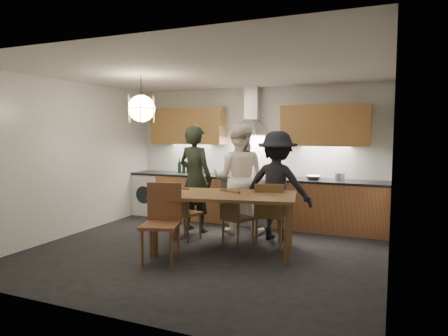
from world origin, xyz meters
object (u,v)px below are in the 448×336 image
at_px(chair_front, 162,217).
at_px(mixing_bowl, 313,177).
at_px(person_mid, 239,178).
at_px(wine_bottles, 190,166).
at_px(dining_table, 225,200).
at_px(person_left, 195,179).
at_px(person_right, 277,186).
at_px(stock_pot, 339,177).
at_px(chair_back_left, 183,209).

height_order(chair_front, mixing_bowl, chair_front).
distance_m(person_mid, wine_bottles, 1.58).
xyz_separation_m(dining_table, person_left, (-0.95, 0.90, 0.17)).
distance_m(person_left, person_right, 1.46).
bearing_deg(stock_pot, dining_table, -126.82).
relative_size(mixing_bowl, wine_bottles, 0.52).
bearing_deg(wine_bottles, person_left, -58.07).
bearing_deg(stock_pot, person_mid, -155.10).
bearing_deg(dining_table, person_right, 49.99).
relative_size(dining_table, wine_bottles, 3.75).
relative_size(chair_back_left, person_right, 0.50).
bearing_deg(dining_table, person_left, 125.12).
bearing_deg(chair_back_left, wine_bottles, -55.65).
bearing_deg(mixing_bowl, chair_back_left, -138.68).
distance_m(chair_front, wine_bottles, 2.84).
relative_size(dining_table, chair_front, 2.06).
bearing_deg(dining_table, person_mid, 89.50).
distance_m(dining_table, stock_pot, 2.32).
relative_size(chair_back_left, person_left, 0.48).
xyz_separation_m(mixing_bowl, stock_pot, (0.45, 0.03, 0.03)).
xyz_separation_m(person_right, stock_pot, (0.87, 0.91, 0.08)).
height_order(chair_front, person_right, person_right).
relative_size(chair_back_left, chair_front, 0.84).
bearing_deg(mixing_bowl, dining_table, -117.30).
height_order(chair_back_left, person_left, person_left).
distance_m(mixing_bowl, stock_pot, 0.45).
bearing_deg(chair_back_left, mixing_bowl, -128.15).
xyz_separation_m(chair_front, stock_pot, (2.00, 2.58, 0.36)).
xyz_separation_m(mixing_bowl, wine_bottles, (-2.51, 0.09, 0.11)).
distance_m(chair_front, person_right, 2.04).
height_order(stock_pot, wine_bottles, wine_bottles).
xyz_separation_m(dining_table, person_right, (0.52, 0.94, 0.13)).
height_order(dining_table, mixing_bowl, mixing_bowl).
bearing_deg(chair_front, person_right, 39.47).
relative_size(person_left, stock_pot, 10.45).
distance_m(chair_front, mixing_bowl, 3.01).
height_order(chair_front, person_left, person_left).
distance_m(chair_front, person_left, 1.70).
height_order(chair_back_left, person_right, person_right).
bearing_deg(mixing_bowl, person_mid, -148.26).
xyz_separation_m(dining_table, chair_back_left, (-0.84, 0.25, -0.25)).
xyz_separation_m(person_left, mixing_bowl, (1.89, 0.92, 0.01)).
bearing_deg(stock_pot, chair_front, -127.72).
height_order(dining_table, chair_back_left, chair_back_left).
distance_m(stock_pot, wine_bottles, 2.96).
bearing_deg(stock_pot, wine_bottles, 178.90).
xyz_separation_m(chair_back_left, person_right, (1.36, 0.68, 0.37)).
distance_m(person_left, mixing_bowl, 2.10).
height_order(mixing_bowl, wine_bottles, wine_bottles).
relative_size(person_left, wine_bottles, 3.19).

